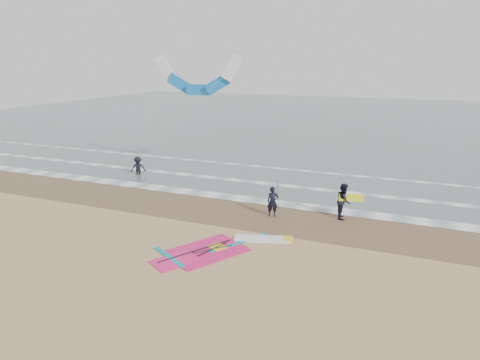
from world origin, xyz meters
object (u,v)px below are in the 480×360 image
at_px(person_wading, 138,164).
at_px(person_walking, 344,201).
at_px(windsurf_rig, 223,248).
at_px(person_standing, 273,202).
at_px(surf_kite, 198,79).

bearing_deg(person_wading, person_walking, -47.22).
relative_size(windsurf_rig, person_wading, 3.32).
height_order(windsurf_rig, person_standing, person_standing).
xyz_separation_m(person_standing, person_walking, (3.66, 1.21, 0.13)).
bearing_deg(surf_kite, person_wading, -146.78).
height_order(windsurf_rig, person_wading, person_wading).
xyz_separation_m(windsurf_rig, person_standing, (0.80, 4.94, 0.81)).
height_order(person_wading, surf_kite, surf_kite).
bearing_deg(person_standing, person_walking, -6.23).
bearing_deg(windsurf_rig, person_wading, 139.86).
height_order(person_standing, surf_kite, surf_kite).
relative_size(windsurf_rig, surf_kite, 0.76).
height_order(person_walking, person_wading, person_walking).
relative_size(person_standing, person_walking, 0.86).
height_order(person_standing, person_wading, person_wading).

